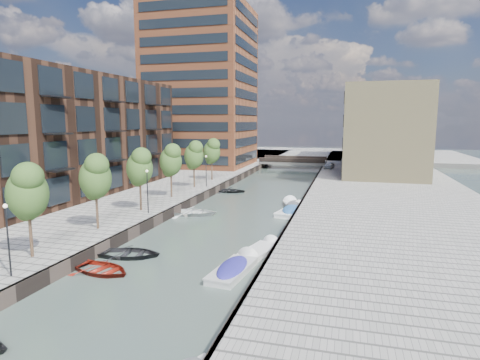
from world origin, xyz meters
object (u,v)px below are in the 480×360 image
at_px(tree_4, 171,159).
at_px(motorboat_0, 235,268).
at_px(tree_3, 140,166).
at_px(sloop_3, 192,215).
at_px(tree_6, 212,151).
at_px(motorboat_2, 261,251).
at_px(bridge, 293,161).
at_px(tree_5, 194,154).
at_px(car, 329,165).
at_px(sloop_0, 129,257).
at_px(sloop_2, 102,272).
at_px(tree_2, 95,176).
at_px(tree_1, 27,190).
at_px(motorboat_4, 293,206).
at_px(sloop_4, 230,192).
at_px(motorboat_3, 293,211).

relative_size(tree_4, motorboat_0, 1.12).
distance_m(tree_3, sloop_3, 7.41).
distance_m(tree_6, motorboat_2, 30.95).
bearing_deg(motorboat_0, sloop_3, 121.69).
xyz_separation_m(bridge, tree_5, (-8.50, -33.00, 3.92)).
xyz_separation_m(tree_3, car, (16.00, 39.85, -3.71)).
distance_m(sloop_0, sloop_2, 3.15).
relative_size(tree_5, sloop_0, 1.31).
height_order(bridge, motorboat_2, bridge).
distance_m(tree_5, car, 30.63).
height_order(tree_3, motorboat_0, tree_3).
relative_size(tree_4, tree_5, 1.00).
relative_size(tree_2, sloop_3, 1.18).
relative_size(tree_2, tree_5, 1.00).
relative_size(bridge, motorboat_0, 2.44).
distance_m(tree_1, motorboat_4, 27.68).
xyz_separation_m(sloop_4, motorboat_4, (9.60, -7.51, 0.21)).
relative_size(tree_1, motorboat_2, 1.22).
height_order(bridge, sloop_4, bridge).
bearing_deg(sloop_2, tree_5, 22.87).
bearing_deg(tree_6, sloop_4, -44.50).
height_order(tree_2, car, tree_2).
bearing_deg(sloop_2, tree_2, 49.59).
relative_size(tree_1, tree_4, 1.00).
relative_size(motorboat_0, car, 1.52).
height_order(tree_4, motorboat_2, tree_4).
bearing_deg(tree_1, bridge, 82.07).
xyz_separation_m(tree_1, tree_6, (0.00, 35.00, 0.00)).
bearing_deg(bridge, sloop_0, -94.05).
relative_size(tree_6, motorboat_0, 1.12).
bearing_deg(sloop_0, motorboat_0, -104.21).
distance_m(tree_2, motorboat_2, 14.35).
bearing_deg(tree_3, sloop_3, 38.14).
xyz_separation_m(motorboat_0, motorboat_4, (1.02, 20.16, 0.00)).
xyz_separation_m(tree_3, tree_4, (0.00, 7.00, 0.00)).
height_order(tree_1, tree_6, same).
distance_m(tree_3, tree_6, 21.00).
height_order(tree_2, tree_4, same).
bearing_deg(tree_1, motorboat_3, 56.47).
xyz_separation_m(tree_6, sloop_0, (4.48, -30.86, -5.31)).
relative_size(tree_3, tree_5, 1.00).
relative_size(tree_2, sloop_2, 1.39).
relative_size(tree_5, sloop_2, 1.39).
bearing_deg(tree_5, motorboat_0, -62.93).
height_order(tree_5, sloop_0, tree_5).
bearing_deg(tree_2, sloop_2, -54.16).
relative_size(motorboat_3, motorboat_4, 1.03).
relative_size(tree_2, motorboat_3, 1.05).
bearing_deg(sloop_2, car, 1.30).
xyz_separation_m(tree_1, tree_5, (0.00, 28.00, 0.00)).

